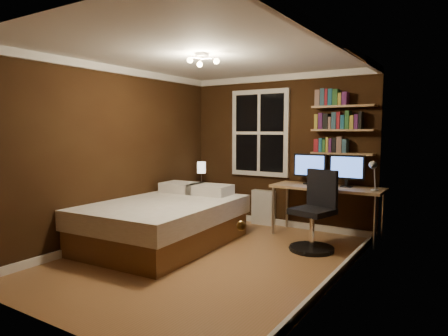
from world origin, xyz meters
The scene contains 24 objects.
floor centered at (0.00, 0.00, 0.00)m, with size 4.20×4.20×0.00m, color olive.
wall_back centered at (0.00, 2.10, 1.25)m, with size 3.20×0.04×2.50m, color black.
wall_left centered at (-1.60, 0.00, 1.25)m, with size 0.04×4.20×2.50m, color black.
wall_right centered at (1.60, 0.00, 1.25)m, with size 0.04×4.20×2.50m, color black.
ceiling centered at (0.00, 0.00, 2.50)m, with size 3.20×4.20×0.02m, color white.
window centered at (-0.35, 2.06, 1.55)m, with size 1.06×0.06×1.46m, color white.
door centered at (1.59, -1.55, 1.02)m, with size 0.03×0.82×2.05m, color black, non-canonical shape.
door_knob centered at (1.55, -1.85, 1.00)m, with size 0.06×0.06×0.06m, color #BE9544.
ceiling_fixture centered at (0.00, -0.10, 2.40)m, with size 0.44×0.44×0.18m, color beige, non-canonical shape.
bookshelf_lower centered at (1.08, 1.98, 1.25)m, with size 0.92×0.22×0.03m, color #A67850.
books_row_lower centered at (1.08, 1.98, 1.38)m, with size 0.48×0.16×0.23m, color maroon, non-canonical shape.
bookshelf_middle centered at (1.08, 1.98, 1.60)m, with size 0.92×0.22×0.03m, color #A67850.
books_row_middle centered at (1.08, 1.98, 1.73)m, with size 0.66×0.16×0.23m, color #1C5D7E, non-canonical shape.
bookshelf_upper centered at (1.08, 1.98, 1.95)m, with size 0.92×0.22×0.03m, color #A67850.
books_row_upper centered at (1.08, 1.98, 2.08)m, with size 0.42×0.16×0.23m, color #275B29, non-canonical shape.
bed centered at (-0.87, 0.19, 0.33)m, with size 1.74×2.33×0.76m.
nightstand centered at (-1.31, 1.69, 0.30)m, with size 0.49×0.49×0.61m, color brown.
bedside_lamp centered at (-1.31, 1.69, 0.83)m, with size 0.15×0.15×0.43m, color white, non-canonical shape.
radiator centered at (-0.23, 1.99, 0.29)m, with size 0.39×0.14×0.58m, color silver.
desk centered at (0.93, 1.78, 0.71)m, with size 1.62×0.61×0.77m.
monitor_left centered at (0.62, 1.86, 1.00)m, with size 0.51×0.12×0.47m, color black, non-canonical shape.
monitor_right centered at (1.19, 1.86, 1.00)m, with size 0.51×0.12×0.47m, color black, non-canonical shape.
desk_lamp centered at (1.62, 1.61, 0.99)m, with size 0.14×0.32×0.44m, color silver, non-canonical shape.
office_chair centered at (1.00, 1.07, 0.42)m, with size 0.59×0.59×1.07m.
Camera 1 is at (2.78, -3.99, 1.61)m, focal length 32.00 mm.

